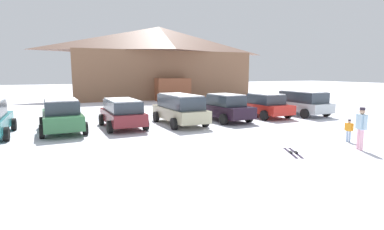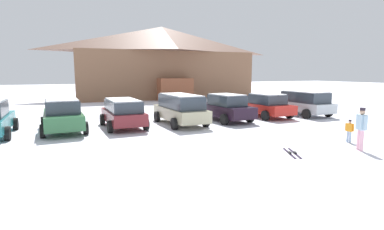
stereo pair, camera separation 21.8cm
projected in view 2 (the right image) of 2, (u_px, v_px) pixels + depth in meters
The scene contains 11 objects.
ground at pixel (357, 188), 7.84m from camera, with size 160.00×160.00×0.00m, color silver.
ski_lodge at pixel (162, 62), 36.61m from camera, with size 21.11×11.09×8.48m.
parked_green_coupe at pixel (63, 115), 15.27m from camera, with size 2.26×4.49×1.68m.
parked_maroon_van at pixel (123, 112), 16.35m from camera, with size 2.17×4.12×1.57m.
parked_beige_suv at pixel (180, 108), 17.34m from camera, with size 2.23×4.65×1.76m.
parked_black_sedan at pixel (225, 107), 18.70m from camera, with size 2.35×4.41×1.68m.
parked_red_sedan at pixel (266, 105), 20.23m from camera, with size 2.32×4.17×1.60m.
parked_silver_wagon at pixel (304, 102), 21.00m from camera, with size 2.30×4.11×1.71m.
skier_adult_in_blue_parka at pixel (361, 126), 11.50m from camera, with size 0.39×0.57×1.67m.
skier_child_in_orange_jacket at pixel (349, 130), 12.89m from camera, with size 0.21×0.35×0.99m.
pair_of_skis at pixel (292, 153), 11.15m from camera, with size 0.86×1.46×0.08m.
Camera 2 is at (-6.92, -5.19, 2.99)m, focal length 28.00 mm.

